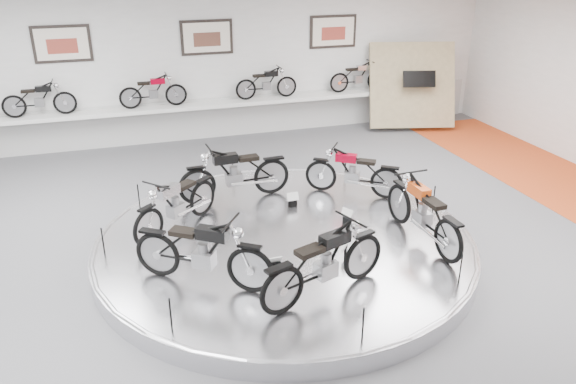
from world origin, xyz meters
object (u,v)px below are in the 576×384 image
object	(u,v)px
bike_a	(353,172)
bike_c	(176,203)
display_platform	(285,244)
bike_d	(202,251)
bike_e	(325,262)
shelf	(212,104)
bike_b	(235,173)
bike_f	(423,211)

from	to	relation	value
bike_a	bike_c	bearing A→B (deg)	42.85
display_platform	bike_c	xyz separation A→B (m)	(-1.70, 0.82, 0.66)
bike_d	bike_c	bearing A→B (deg)	129.39
display_platform	bike_e	distance (m)	1.96
bike_a	bike_d	bearing A→B (deg)	69.62
shelf	bike_c	size ratio (longest dim) A/B	6.37
bike_b	bike_d	size ratio (longest dim) A/B	1.01
display_platform	bike_a	world-z (taller)	bike_a
bike_a	bike_b	bearing A→B (deg)	22.77
bike_e	bike_b	bearing A→B (deg)	78.06
bike_f	bike_e	bearing A→B (deg)	112.63
shelf	bike_f	world-z (taller)	bike_f
shelf	display_platform	bearing A→B (deg)	-90.00
bike_b	bike_c	xyz separation A→B (m)	(-1.25, -0.97, -0.04)
shelf	bike_a	size ratio (longest dim) A/B	6.65
bike_a	bike_c	world-z (taller)	bike_c
shelf	bike_c	xyz separation A→B (m)	(-1.70, -5.58, -0.19)
display_platform	bike_c	size ratio (longest dim) A/B	3.71
bike_f	shelf	bearing A→B (deg)	13.68
bike_a	bike_b	xyz separation A→B (m)	(-2.27, 0.50, 0.06)
display_platform	bike_e	bearing A→B (deg)	-89.92
bike_c	bike_e	size ratio (longest dim) A/B	0.94
bike_e	bike_f	bearing A→B (deg)	6.40
bike_a	bike_e	bearing A→B (deg)	95.11
shelf	bike_d	bearing A→B (deg)	-101.88
display_platform	bike_e	size ratio (longest dim) A/B	3.47
shelf	bike_e	size ratio (longest dim) A/B	5.96
display_platform	bike_d	world-z (taller)	bike_d
shelf	bike_a	distance (m)	5.43
display_platform	bike_a	bearing A→B (deg)	35.21
bike_b	bike_c	size ratio (longest dim) A/B	1.08
shelf	bike_b	world-z (taller)	bike_b
bike_f	bike_a	bearing A→B (deg)	5.59
bike_b	bike_a	bearing A→B (deg)	164.70
bike_e	bike_f	distance (m)	2.36
display_platform	bike_e	xyz separation A→B (m)	(0.00, -1.84, 0.69)
bike_a	bike_f	xyz separation A→B (m)	(0.31, -2.11, 0.06)
shelf	bike_f	distance (m)	7.54
bike_f	bike_b	bearing A→B (deg)	41.79
shelf	bike_b	distance (m)	4.63
bike_c	bike_f	xyz separation A→B (m)	(3.83, -1.65, 0.03)
bike_b	bike_c	world-z (taller)	bike_b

